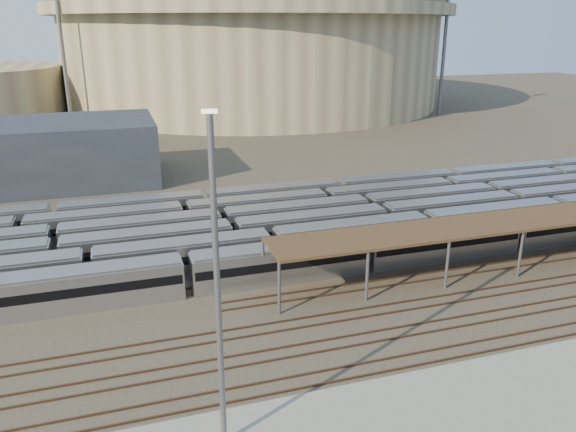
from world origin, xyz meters
The scene contains 11 objects.
ground centered at (0.00, 0.00, 0.00)m, with size 420.00×420.00×0.00m, color #383026.
apron centered at (-5.00, -15.00, 0.10)m, with size 50.00×9.00×0.20m, color gray.
subway_trains centered at (2.28, 18.50, 1.80)m, with size 130.42×23.90×3.60m.
inspection_shed centered at (22.00, 4.00, 4.98)m, with size 60.30×6.00×5.30m.
empty_tracks centered at (0.00, -5.00, 0.09)m, with size 170.00×9.62×0.18m.
stadium centered at (25.00, 140.00, 16.47)m, with size 124.00×124.00×32.50m.
service_building centered at (-35.00, 55.00, 5.00)m, with size 42.00×20.00×10.00m, color #1E232D.
floodlight_0 centered at (-30.00, 110.00, 20.65)m, with size 4.00×1.00×38.40m.
floodlight_2 centered at (70.00, 100.00, 20.65)m, with size 4.00×1.00×38.40m.
floodlight_3 centered at (-10.00, 160.00, 20.65)m, with size 4.00×1.00×38.40m.
yard_light_pole centered at (-16.08, -13.56, 10.54)m, with size 0.81×0.36×20.52m.
Camera 1 is at (-20.94, -41.79, 24.79)m, focal length 35.00 mm.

